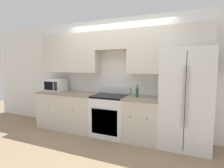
% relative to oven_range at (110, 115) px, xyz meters
% --- Properties ---
extents(ground_plane, '(12.00, 12.00, 0.00)m').
position_rel_oven_range_xyz_m(ground_plane, '(0.05, -0.31, -0.45)').
color(ground_plane, '#937A5B').
extents(wall_back, '(8.00, 0.39, 2.60)m').
position_rel_oven_range_xyz_m(wall_back, '(0.05, 0.26, 1.10)').
color(wall_back, white).
rests_on(wall_back, ground_plane).
extents(lower_cabinets_left, '(1.53, 0.64, 0.89)m').
position_rel_oven_range_xyz_m(lower_cabinets_left, '(-1.12, -0.00, -0.00)').
color(lower_cabinets_left, beige).
rests_on(lower_cabinets_left, ground_plane).
extents(lower_cabinets_right, '(0.73, 0.64, 0.89)m').
position_rel_oven_range_xyz_m(lower_cabinets_right, '(0.72, -0.00, -0.00)').
color(lower_cabinets_right, beige).
rests_on(lower_cabinets_right, ground_plane).
extents(oven_range, '(0.73, 0.65, 1.05)m').
position_rel_oven_range_xyz_m(oven_range, '(0.00, 0.00, 0.00)').
color(oven_range, white).
rests_on(oven_range, ground_plane).
extents(refrigerator, '(0.89, 0.74, 1.86)m').
position_rel_oven_range_xyz_m(refrigerator, '(1.52, 0.05, 0.48)').
color(refrigerator, white).
rests_on(refrigerator, ground_plane).
extents(microwave, '(0.48, 0.41, 0.31)m').
position_rel_oven_range_xyz_m(microwave, '(-1.54, 0.04, 0.60)').
color(microwave, white).
rests_on(microwave, lower_cabinets_left).
extents(bottle, '(0.06, 0.06, 0.26)m').
position_rel_oven_range_xyz_m(bottle, '(0.61, 0.01, 0.54)').
color(bottle, '#195928').
rests_on(bottle, lower_cabinets_right).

